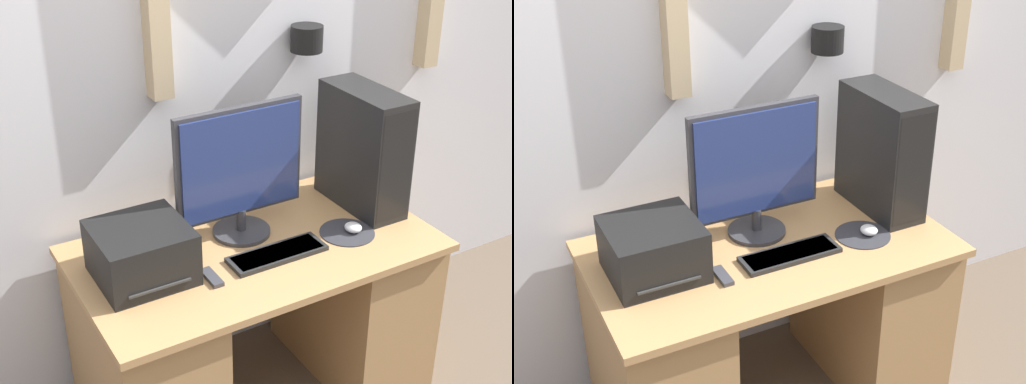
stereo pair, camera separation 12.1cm
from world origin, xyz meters
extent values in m
cube|color=silver|center=(0.00, 0.82, 1.35)|extent=(6.40, 0.05, 2.70)
cylinder|color=black|center=(0.44, 0.73, 1.41)|extent=(0.13, 0.13, 0.10)
cube|color=tan|center=(0.00, 0.38, 0.75)|extent=(1.36, 0.76, 0.03)
cube|color=#A4794B|center=(-0.48, 0.38, 0.37)|extent=(0.38, 0.70, 0.73)
cube|color=#A4794B|center=(0.48, 0.38, 0.37)|extent=(0.38, 0.70, 0.73)
cylinder|color=#333338|center=(0.00, 0.49, 0.77)|extent=(0.23, 0.23, 0.02)
cylinder|color=#333338|center=(0.00, 0.49, 0.82)|extent=(0.04, 0.04, 0.09)
cube|color=#333338|center=(0.00, 0.50, 1.06)|extent=(0.52, 0.03, 0.43)
cube|color=navy|center=(0.00, 0.48, 1.06)|extent=(0.49, 0.01, 0.40)
cube|color=black|center=(0.03, 0.28, 0.77)|extent=(0.38, 0.13, 0.02)
cube|color=#424242|center=(0.03, 0.28, 0.77)|extent=(0.35, 0.11, 0.01)
cylinder|color=#2D2D33|center=(0.36, 0.28, 0.76)|extent=(0.22, 0.22, 0.00)
ellipsoid|color=silver|center=(0.38, 0.28, 0.78)|extent=(0.07, 0.07, 0.03)
cube|color=black|center=(0.55, 0.46, 1.01)|extent=(0.17, 0.42, 0.50)
cube|color=black|center=(0.55, 0.25, 1.01)|extent=(0.16, 0.01, 0.45)
cube|color=black|center=(-0.45, 0.40, 0.86)|extent=(0.32, 0.31, 0.20)
cube|color=#333333|center=(-0.45, 0.31, 0.80)|extent=(0.22, 0.14, 0.01)
cube|color=#38383D|center=(-0.25, 0.26, 0.77)|extent=(0.04, 0.12, 0.02)
camera|label=1|loc=(-1.15, -1.62, 2.18)|focal=50.00mm
camera|label=2|loc=(-1.05, -1.67, 2.18)|focal=50.00mm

